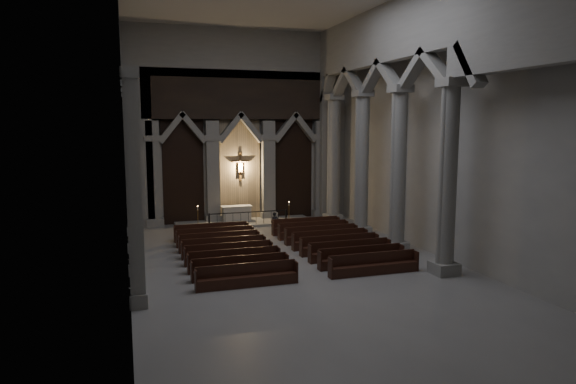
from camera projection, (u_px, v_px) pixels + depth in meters
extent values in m
plane|color=gray|center=(300.00, 269.00, 22.09)|extent=(24.00, 24.00, 0.00)
cube|color=#9C9992|center=(239.00, 127.00, 32.63)|extent=(14.00, 0.10, 12.00)
cube|color=#9C9992|center=(501.00, 135.00, 9.97)|extent=(14.00, 0.10, 12.00)
cube|color=#9C9992|center=(124.00, 130.00, 19.19)|extent=(0.10, 24.00, 12.00)
cube|color=#9C9992|center=(445.00, 129.00, 23.40)|extent=(0.10, 24.00, 12.00)
cube|color=gray|center=(153.00, 174.00, 30.91)|extent=(0.80, 0.50, 6.40)
cube|color=gray|center=(155.00, 222.00, 31.30)|extent=(1.05, 0.70, 0.50)
cube|color=gray|center=(152.00, 138.00, 30.62)|extent=(1.00, 0.65, 0.35)
cube|color=gray|center=(213.00, 172.00, 31.99)|extent=(0.80, 0.50, 6.40)
cube|color=gray|center=(214.00, 219.00, 32.38)|extent=(1.05, 0.70, 0.50)
cube|color=gray|center=(212.00, 138.00, 31.70)|extent=(1.00, 0.65, 0.35)
cube|color=gray|center=(268.00, 171.00, 33.07)|extent=(0.80, 0.50, 6.40)
cube|color=gray|center=(269.00, 216.00, 33.46)|extent=(1.05, 0.70, 0.50)
cube|color=gray|center=(268.00, 137.00, 32.79)|extent=(1.00, 0.65, 0.35)
cube|color=gray|center=(320.00, 169.00, 34.16)|extent=(0.80, 0.50, 6.40)
cube|color=gray|center=(320.00, 213.00, 34.55)|extent=(1.05, 0.70, 0.50)
cube|color=gray|center=(321.00, 137.00, 33.87)|extent=(1.00, 0.65, 0.35)
cube|color=black|center=(183.00, 168.00, 31.74)|extent=(2.60, 0.15, 7.00)
cube|color=tan|center=(240.00, 166.00, 32.82)|extent=(2.60, 0.15, 7.00)
cube|color=black|center=(293.00, 165.00, 33.90)|extent=(2.60, 0.15, 7.00)
cube|color=black|center=(240.00, 95.00, 31.89)|extent=(12.00, 0.50, 3.00)
cube|color=gray|center=(139.00, 153.00, 30.49)|extent=(1.60, 0.50, 9.00)
cube|color=gray|center=(332.00, 150.00, 34.22)|extent=(1.60, 0.50, 9.00)
cube|color=gray|center=(240.00, 54.00, 31.56)|extent=(14.00, 0.50, 3.00)
plane|color=#FFBC72|center=(240.00, 166.00, 32.79)|extent=(1.50, 0.00, 1.50)
cube|color=#51381B|center=(240.00, 167.00, 32.71)|extent=(0.13, 0.08, 1.80)
cube|color=#51381B|center=(240.00, 161.00, 32.66)|extent=(1.10, 0.08, 0.13)
cube|color=tan|center=(240.00, 167.00, 32.66)|extent=(0.26, 0.10, 0.60)
sphere|color=tan|center=(240.00, 161.00, 32.60)|extent=(0.17, 0.17, 0.17)
cylinder|color=tan|center=(236.00, 162.00, 32.53)|extent=(0.45, 0.08, 0.08)
cylinder|color=tan|center=(244.00, 162.00, 32.69)|extent=(0.45, 0.08, 0.08)
cube|color=gray|center=(333.00, 218.00, 32.69)|extent=(1.00, 1.00, 0.50)
cylinder|color=gray|center=(334.00, 159.00, 32.19)|extent=(0.70, 0.70, 7.50)
cube|color=gray|center=(334.00, 97.00, 31.68)|extent=(0.95, 0.95, 0.35)
cube|color=gray|center=(360.00, 230.00, 28.91)|extent=(1.00, 1.00, 0.50)
cylinder|color=gray|center=(362.00, 164.00, 28.41)|extent=(0.70, 0.70, 7.50)
cube|color=gray|center=(363.00, 93.00, 27.90)|extent=(0.95, 0.95, 0.35)
cube|color=gray|center=(396.00, 246.00, 25.13)|extent=(1.00, 1.00, 0.50)
cylinder|color=gray|center=(398.00, 170.00, 24.64)|extent=(0.70, 0.70, 7.50)
cube|color=gray|center=(400.00, 89.00, 24.12)|extent=(0.95, 0.95, 0.35)
cube|color=gray|center=(444.00, 268.00, 21.36)|extent=(1.00, 1.00, 0.50)
cylinder|color=gray|center=(448.00, 179.00, 20.86)|extent=(0.70, 0.70, 7.50)
cube|color=gray|center=(452.00, 82.00, 20.35)|extent=(0.95, 0.95, 0.35)
cube|color=gray|center=(420.00, 22.00, 22.34)|extent=(0.55, 24.00, 2.80)
cube|color=gray|center=(323.00, 148.00, 33.90)|extent=(0.55, 1.20, 9.20)
cube|color=gray|center=(133.00, 230.00, 29.00)|extent=(0.60, 1.00, 0.50)
cube|color=gray|center=(130.00, 164.00, 28.50)|extent=(0.50, 0.80, 7.50)
cube|color=gray|center=(127.00, 94.00, 27.99)|extent=(0.60, 1.00, 0.35)
cube|color=gray|center=(134.00, 246.00, 25.23)|extent=(0.60, 1.00, 0.50)
cube|color=gray|center=(131.00, 170.00, 24.73)|extent=(0.50, 0.80, 7.50)
cube|color=gray|center=(127.00, 89.00, 24.22)|extent=(0.60, 1.00, 0.35)
cube|color=gray|center=(136.00, 268.00, 21.45)|extent=(0.60, 1.00, 0.50)
cube|color=gray|center=(132.00, 178.00, 20.95)|extent=(0.50, 0.80, 7.50)
cube|color=gray|center=(128.00, 83.00, 20.44)|extent=(0.60, 1.00, 0.35)
cube|color=gray|center=(138.00, 298.00, 17.67)|extent=(0.60, 1.00, 0.50)
cube|color=gray|center=(134.00, 191.00, 17.17)|extent=(0.50, 0.80, 7.50)
cube|color=gray|center=(129.00, 73.00, 16.66)|extent=(0.60, 1.00, 0.35)
cube|color=gray|center=(245.00, 223.00, 32.10)|extent=(8.50, 2.60, 0.15)
cube|color=#BEB6A6|center=(237.00, 214.00, 32.16)|extent=(1.75, 0.68, 0.93)
cube|color=white|center=(236.00, 206.00, 32.09)|extent=(1.90, 0.76, 0.04)
cube|color=black|center=(248.00, 212.00, 31.02)|extent=(4.77, 0.05, 0.05)
cube|color=black|center=(209.00, 221.00, 30.36)|extent=(0.09, 0.09, 0.95)
cube|color=black|center=(286.00, 217.00, 31.80)|extent=(0.09, 0.09, 0.95)
cylinder|color=black|center=(217.00, 221.00, 30.51)|extent=(0.02, 0.02, 0.88)
cylinder|color=black|center=(225.00, 221.00, 30.65)|extent=(0.02, 0.02, 0.88)
cylinder|color=black|center=(233.00, 220.00, 30.79)|extent=(0.02, 0.02, 0.88)
cylinder|color=black|center=(241.00, 220.00, 30.94)|extent=(0.02, 0.02, 0.88)
cylinder|color=black|center=(248.00, 220.00, 31.08)|extent=(0.02, 0.02, 0.88)
cylinder|color=black|center=(256.00, 219.00, 31.23)|extent=(0.02, 0.02, 0.88)
cylinder|color=black|center=(264.00, 219.00, 31.37)|extent=(0.02, 0.02, 0.88)
cylinder|color=black|center=(271.00, 218.00, 31.51)|extent=(0.02, 0.02, 0.88)
cylinder|color=black|center=(279.00, 218.00, 31.66)|extent=(0.02, 0.02, 0.88)
cylinder|color=#A37932|center=(198.00, 230.00, 29.96)|extent=(0.25, 0.25, 0.05)
cylinder|color=#A37932|center=(198.00, 220.00, 29.88)|extent=(0.04, 0.04, 1.20)
cylinder|color=#A37932|center=(198.00, 210.00, 29.80)|extent=(0.13, 0.13, 0.02)
cylinder|color=beige|center=(198.00, 208.00, 29.79)|extent=(0.05, 0.05, 0.21)
sphere|color=#FFB459|center=(198.00, 206.00, 29.77)|extent=(0.05, 0.05, 0.05)
cylinder|color=#A37932|center=(289.00, 225.00, 31.44)|extent=(0.26, 0.26, 0.05)
cylinder|color=#A37932|center=(289.00, 215.00, 31.36)|extent=(0.04, 0.04, 1.24)
cylinder|color=#A37932|center=(289.00, 206.00, 31.28)|extent=(0.13, 0.13, 0.02)
cylinder|color=beige|center=(289.00, 204.00, 31.26)|extent=(0.05, 0.05, 0.21)
sphere|color=#FFB459|center=(289.00, 202.00, 31.24)|extent=(0.05, 0.05, 0.05)
cube|color=black|center=(212.00, 236.00, 27.64)|extent=(3.94, 0.37, 0.42)
cube|color=black|center=(211.00, 227.00, 27.75)|extent=(3.94, 0.07, 0.47)
cube|color=black|center=(174.00, 235.00, 27.02)|extent=(0.06, 0.42, 0.84)
cube|color=black|center=(247.00, 230.00, 28.20)|extent=(0.06, 0.42, 0.84)
cube|color=black|center=(306.00, 230.00, 29.26)|extent=(3.94, 0.37, 0.42)
cube|color=black|center=(305.00, 222.00, 29.37)|extent=(3.94, 0.07, 0.47)
cube|color=black|center=(273.00, 228.00, 28.64)|extent=(0.06, 0.42, 0.84)
cube|color=black|center=(338.00, 224.00, 29.83)|extent=(0.06, 0.42, 0.84)
cube|color=black|center=(216.00, 241.00, 26.50)|extent=(3.94, 0.37, 0.42)
cube|color=black|center=(215.00, 232.00, 26.61)|extent=(3.94, 0.07, 0.47)
cube|color=black|center=(177.00, 239.00, 25.88)|extent=(0.06, 0.42, 0.84)
cube|color=black|center=(253.00, 234.00, 27.07)|extent=(0.06, 0.42, 0.84)
cube|color=black|center=(313.00, 234.00, 28.13)|extent=(3.94, 0.37, 0.42)
cube|color=black|center=(312.00, 225.00, 28.24)|extent=(3.94, 0.07, 0.47)
cube|color=black|center=(279.00, 233.00, 27.51)|extent=(0.06, 0.42, 0.84)
cube|color=black|center=(346.00, 228.00, 28.69)|extent=(0.06, 0.42, 0.84)
cube|color=black|center=(220.00, 246.00, 25.37)|extent=(3.94, 0.37, 0.42)
cube|color=black|center=(219.00, 236.00, 25.48)|extent=(3.94, 0.07, 0.47)
cube|color=black|center=(179.00, 245.00, 24.75)|extent=(0.06, 0.42, 0.84)
cube|color=black|center=(258.00, 239.00, 25.93)|extent=(0.06, 0.42, 0.84)
cube|color=black|center=(321.00, 239.00, 26.99)|extent=(3.94, 0.37, 0.42)
cube|color=black|center=(320.00, 230.00, 27.10)|extent=(3.94, 0.07, 0.47)
cube|color=black|center=(286.00, 237.00, 26.37)|extent=(0.06, 0.42, 0.84)
cube|color=black|center=(356.00, 232.00, 27.56)|extent=(0.06, 0.42, 0.84)
cube|color=black|center=(224.00, 252.00, 24.23)|extent=(3.94, 0.37, 0.42)
cube|color=black|center=(223.00, 242.00, 24.34)|extent=(3.94, 0.07, 0.47)
cube|color=black|center=(182.00, 251.00, 23.61)|extent=(0.06, 0.42, 0.84)
cube|color=black|center=(264.00, 244.00, 24.80)|extent=(0.06, 0.42, 0.84)
cube|color=black|center=(330.00, 244.00, 25.86)|extent=(3.94, 0.37, 0.42)
cube|color=black|center=(329.00, 234.00, 25.97)|extent=(3.94, 0.07, 0.47)
cube|color=black|center=(293.00, 242.00, 25.24)|extent=(0.06, 0.42, 0.84)
cube|color=black|center=(366.00, 237.00, 26.42)|extent=(0.06, 0.42, 0.84)
cube|color=black|center=(229.00, 258.00, 23.10)|extent=(3.94, 0.37, 0.42)
cube|color=black|center=(228.00, 248.00, 23.21)|extent=(3.94, 0.07, 0.47)
cube|color=black|center=(185.00, 257.00, 22.48)|extent=(0.06, 0.42, 0.84)
cube|color=black|center=(271.00, 250.00, 23.66)|extent=(0.06, 0.42, 0.84)
cube|color=black|center=(340.00, 249.00, 24.72)|extent=(3.94, 0.37, 0.42)
cube|color=black|center=(338.00, 239.00, 24.83)|extent=(3.94, 0.07, 0.47)
cube|color=black|center=(301.00, 248.00, 24.10)|extent=(0.06, 0.42, 0.84)
cube|color=black|center=(376.00, 242.00, 25.29)|extent=(0.06, 0.42, 0.84)
cube|color=black|center=(235.00, 265.00, 21.96)|extent=(3.94, 0.37, 0.42)
cube|color=black|center=(234.00, 254.00, 22.07)|extent=(3.94, 0.07, 0.47)
cube|color=black|center=(188.00, 264.00, 21.34)|extent=(0.06, 0.42, 0.84)
cube|color=black|center=(279.00, 257.00, 22.53)|extent=(0.06, 0.42, 0.84)
cube|color=black|center=(350.00, 255.00, 23.59)|extent=(3.94, 0.37, 0.42)
cube|color=black|center=(349.00, 245.00, 23.70)|extent=(3.94, 0.07, 0.47)
cube|color=black|center=(310.00, 254.00, 22.97)|extent=(0.06, 0.42, 0.84)
cube|color=black|center=(388.00, 248.00, 24.15)|extent=(0.06, 0.42, 0.84)
cube|color=black|center=(241.00, 273.00, 20.83)|extent=(3.94, 0.37, 0.42)
cube|color=black|center=(240.00, 261.00, 20.94)|extent=(3.94, 0.07, 0.47)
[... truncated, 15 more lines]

